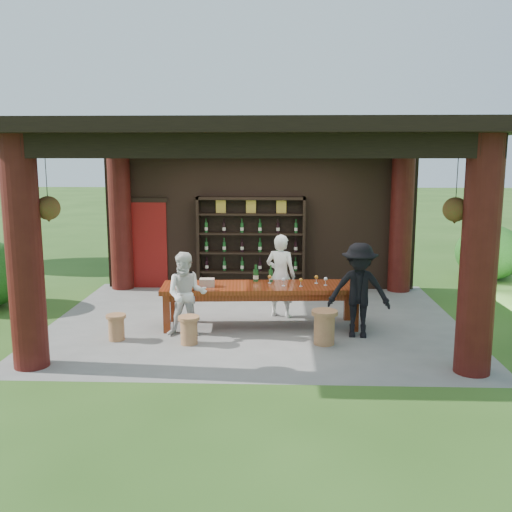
{
  "coord_description": "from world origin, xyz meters",
  "views": [
    {
      "loc": [
        0.4,
        -10.14,
        3.01
      ],
      "look_at": [
        0.0,
        0.4,
        1.15
      ],
      "focal_mm": 40.0,
      "sensor_mm": 36.0,
      "label": 1
    }
  ],
  "objects_px": {
    "guest_woman": "(187,294)",
    "napkin_basket": "(207,283)",
    "stool_far_left": "(116,327)",
    "wine_shelf": "(251,244)",
    "stool_near_left": "(189,329)",
    "host": "(281,276)",
    "tasting_table": "(261,291)",
    "stool_near_right": "(324,326)",
    "guest_man": "(359,290)"
  },
  "relations": [
    {
      "from": "guest_man",
      "to": "napkin_basket",
      "type": "bearing_deg",
      "value": 177.96
    },
    {
      "from": "wine_shelf",
      "to": "stool_near_right",
      "type": "relative_size",
      "value": 4.31
    },
    {
      "from": "guest_man",
      "to": "napkin_basket",
      "type": "relative_size",
      "value": 6.15
    },
    {
      "from": "stool_near_left",
      "to": "host",
      "type": "distance_m",
      "value": 2.3
    },
    {
      "from": "host",
      "to": "guest_woman",
      "type": "distance_m",
      "value": 2.01
    },
    {
      "from": "tasting_table",
      "to": "napkin_basket",
      "type": "xyz_separation_m",
      "value": [
        -0.94,
        -0.14,
        0.19
      ]
    },
    {
      "from": "wine_shelf",
      "to": "napkin_basket",
      "type": "relative_size",
      "value": 9.26
    },
    {
      "from": "stool_near_right",
      "to": "host",
      "type": "relative_size",
      "value": 0.36
    },
    {
      "from": "stool_far_left",
      "to": "napkin_basket",
      "type": "relative_size",
      "value": 1.67
    },
    {
      "from": "guest_woman",
      "to": "napkin_basket",
      "type": "distance_m",
      "value": 0.54
    },
    {
      "from": "stool_near_left",
      "to": "guest_woman",
      "type": "height_order",
      "value": "guest_woman"
    },
    {
      "from": "stool_near_right",
      "to": "host",
      "type": "distance_m",
      "value": 1.81
    },
    {
      "from": "stool_near_left",
      "to": "napkin_basket",
      "type": "height_order",
      "value": "napkin_basket"
    },
    {
      "from": "guest_man",
      "to": "stool_near_right",
      "type": "bearing_deg",
      "value": -138.69
    },
    {
      "from": "stool_near_left",
      "to": "host",
      "type": "xyz_separation_m",
      "value": [
        1.49,
        1.67,
        0.54
      ]
    },
    {
      "from": "stool_near_right",
      "to": "guest_man",
      "type": "relative_size",
      "value": 0.35
    },
    {
      "from": "napkin_basket",
      "to": "tasting_table",
      "type": "bearing_deg",
      "value": 8.68
    },
    {
      "from": "stool_far_left",
      "to": "wine_shelf",
      "type": "bearing_deg",
      "value": 60.45
    },
    {
      "from": "stool_near_left",
      "to": "guest_man",
      "type": "relative_size",
      "value": 0.29
    },
    {
      "from": "wine_shelf",
      "to": "stool_near_left",
      "type": "bearing_deg",
      "value": -102.36
    },
    {
      "from": "wine_shelf",
      "to": "napkin_basket",
      "type": "xyz_separation_m",
      "value": [
        -0.64,
        -2.89,
        -0.24
      ]
    },
    {
      "from": "wine_shelf",
      "to": "host",
      "type": "relative_size",
      "value": 1.53
    },
    {
      "from": "stool_near_left",
      "to": "stool_far_left",
      "type": "bearing_deg",
      "value": 173.0
    },
    {
      "from": "guest_woman",
      "to": "tasting_table",
      "type": "bearing_deg",
      "value": 22.21
    },
    {
      "from": "stool_near_left",
      "to": "guest_man",
      "type": "bearing_deg",
      "value": 10.08
    },
    {
      "from": "wine_shelf",
      "to": "guest_man",
      "type": "distance_m",
      "value": 3.84
    },
    {
      "from": "wine_shelf",
      "to": "stool_far_left",
      "type": "distance_m",
      "value": 4.26
    },
    {
      "from": "wine_shelf",
      "to": "tasting_table",
      "type": "bearing_deg",
      "value": -83.81
    },
    {
      "from": "guest_woman",
      "to": "stool_near_right",
      "type": "bearing_deg",
      "value": -12.46
    },
    {
      "from": "tasting_table",
      "to": "host",
      "type": "relative_size",
      "value": 2.25
    },
    {
      "from": "wine_shelf",
      "to": "stool_near_right",
      "type": "distance_m",
      "value": 4.02
    },
    {
      "from": "tasting_table",
      "to": "napkin_basket",
      "type": "bearing_deg",
      "value": -171.32
    },
    {
      "from": "host",
      "to": "guest_man",
      "type": "distance_m",
      "value": 1.75
    },
    {
      "from": "stool_near_right",
      "to": "guest_man",
      "type": "height_order",
      "value": "guest_man"
    },
    {
      "from": "wine_shelf",
      "to": "guest_woman",
      "type": "distance_m",
      "value": 3.48
    },
    {
      "from": "stool_near_left",
      "to": "guest_man",
      "type": "height_order",
      "value": "guest_man"
    },
    {
      "from": "stool_near_left",
      "to": "stool_far_left",
      "type": "height_order",
      "value": "stool_near_left"
    },
    {
      "from": "host",
      "to": "stool_near_left",
      "type": "bearing_deg",
      "value": 67.56
    },
    {
      "from": "guest_man",
      "to": "napkin_basket",
      "type": "distance_m",
      "value": 2.62
    },
    {
      "from": "stool_near_left",
      "to": "guest_man",
      "type": "xyz_separation_m",
      "value": [
        2.79,
        0.5,
        0.55
      ]
    },
    {
      "from": "stool_far_left",
      "to": "guest_woman",
      "type": "height_order",
      "value": "guest_woman"
    },
    {
      "from": "wine_shelf",
      "to": "guest_woman",
      "type": "height_order",
      "value": "wine_shelf"
    },
    {
      "from": "stool_near_left",
      "to": "guest_woman",
      "type": "bearing_deg",
      "value": 102.77
    },
    {
      "from": "stool_far_left",
      "to": "guest_man",
      "type": "bearing_deg",
      "value": 4.9
    },
    {
      "from": "stool_near_right",
      "to": "napkin_basket",
      "type": "xyz_separation_m",
      "value": [
        -1.99,
        0.81,
        0.52
      ]
    },
    {
      "from": "wine_shelf",
      "to": "stool_near_left",
      "type": "distance_m",
      "value": 3.96
    },
    {
      "from": "tasting_table",
      "to": "guest_woman",
      "type": "height_order",
      "value": "guest_woman"
    },
    {
      "from": "stool_far_left",
      "to": "napkin_basket",
      "type": "height_order",
      "value": "napkin_basket"
    },
    {
      "from": "stool_near_right",
      "to": "guest_woman",
      "type": "distance_m",
      "value": 2.35
    },
    {
      "from": "guest_woman",
      "to": "guest_man",
      "type": "distance_m",
      "value": 2.89
    }
  ]
}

